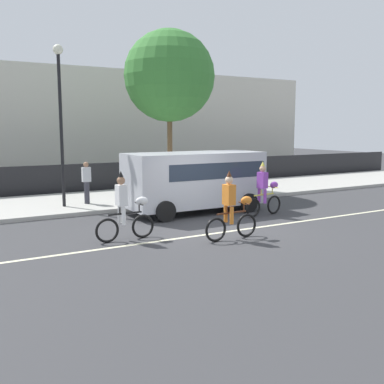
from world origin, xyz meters
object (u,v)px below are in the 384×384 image
object	(u,v)px
parade_cyclist_orange	(232,209)
parade_cyclist_purple	(264,192)
parked_van_silver	(196,177)
pedestrian_onlooker	(87,181)
parade_cyclist_zebra	(126,210)
street_lamp_post	(60,102)

from	to	relation	value
parade_cyclist_orange	parade_cyclist_purple	distance (m)	3.68
parked_van_silver	pedestrian_onlooker	xyz separation A→B (m)	(-3.19, 2.93, -0.27)
parade_cyclist_orange	parade_cyclist_purple	xyz separation A→B (m)	(2.93, 2.23, 0.00)
parade_cyclist_zebra	parade_cyclist_orange	size ratio (longest dim) A/B	1.00
parked_van_silver	parade_cyclist_orange	bearing A→B (deg)	-106.97
pedestrian_onlooker	parade_cyclist_zebra	bearing A→B (deg)	-96.26
pedestrian_onlooker	parked_van_silver	bearing A→B (deg)	-42.60
parade_cyclist_zebra	parade_cyclist_orange	xyz separation A→B (m)	(2.58, -1.37, 0.00)
parade_cyclist_zebra	pedestrian_onlooker	xyz separation A→B (m)	(0.61, 5.57, 0.17)
parked_van_silver	pedestrian_onlooker	distance (m)	4.34
parade_cyclist_purple	street_lamp_post	distance (m)	8.03
parade_cyclist_zebra	street_lamp_post	distance (m)	6.26
street_lamp_post	pedestrian_onlooker	size ratio (longest dim) A/B	3.62
pedestrian_onlooker	parade_cyclist_purple	bearing A→B (deg)	-43.94
parade_cyclist_zebra	street_lamp_post	bearing A→B (deg)	93.33
parade_cyclist_orange	street_lamp_post	distance (m)	8.01
parade_cyclist_zebra	pedestrian_onlooker	size ratio (longest dim) A/B	1.19
parade_cyclist_orange	pedestrian_onlooker	world-z (taller)	parade_cyclist_orange
parade_cyclist_orange	parked_van_silver	distance (m)	4.22
parade_cyclist_zebra	parade_cyclist_orange	distance (m)	2.92
parked_van_silver	pedestrian_onlooker	bearing A→B (deg)	137.40
parade_cyclist_zebra	parade_cyclist_orange	world-z (taller)	same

